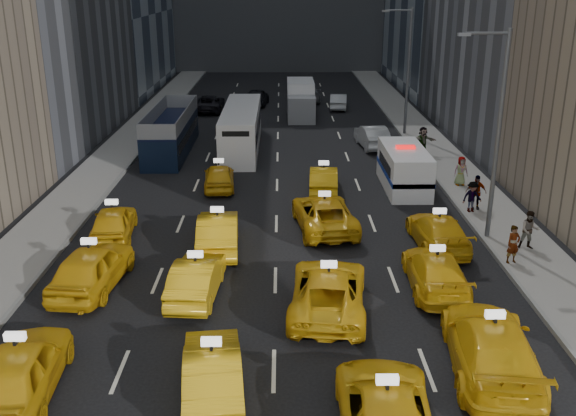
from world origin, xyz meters
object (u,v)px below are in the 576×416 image
object	(u,v)px
city_bus	(241,129)
pedestrian_0	(513,244)
double_decker	(171,131)
nypd_van	(404,169)
box_truck	(301,100)

from	to	relation	value
city_bus	pedestrian_0	xyz separation A→B (m)	(11.83, -18.82, -0.46)
double_decker	pedestrian_0	distance (m)	24.40
nypd_van	city_bus	bearing A→B (deg)	143.67
city_bus	double_decker	bearing A→B (deg)	-168.93
nypd_van	double_decker	xyz separation A→B (m)	(-13.90, 7.91, 0.35)
double_decker	pedestrian_0	size ratio (longest dim) A/B	6.44
nypd_van	city_bus	distance (m)	12.73
pedestrian_0	box_truck	bearing A→B (deg)	87.53
nypd_van	double_decker	size ratio (longest dim) A/B	0.58
nypd_van	double_decker	bearing A→B (deg)	156.82
double_decker	city_bus	xyz separation A→B (m)	(4.56, 0.74, -0.04)
nypd_van	pedestrian_0	size ratio (longest dim) A/B	3.71
double_decker	pedestrian_0	xyz separation A→B (m)	(16.38, -18.08, -0.51)
city_bus	pedestrian_0	world-z (taller)	city_bus
city_bus	box_truck	xyz separation A→B (m)	(4.28, 10.70, 0.03)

